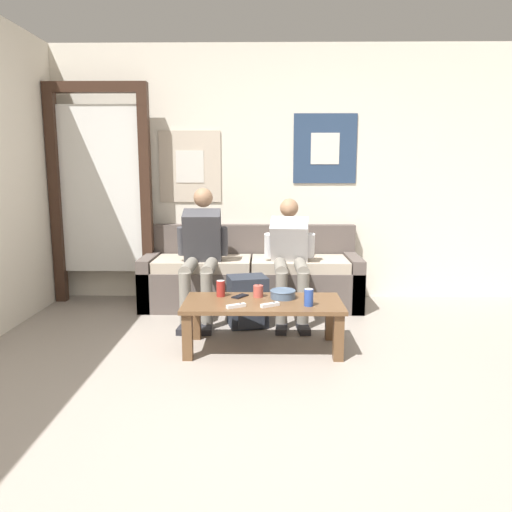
{
  "coord_description": "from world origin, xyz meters",
  "views": [
    {
      "loc": [
        -0.06,
        -2.36,
        1.32
      ],
      "look_at": [
        -0.12,
        1.63,
        0.63
      ],
      "focal_mm": 35.0,
      "sensor_mm": 36.0,
      "label": 1
    }
  ],
  "objects_px": {
    "game_controller_near_left": "(270,305)",
    "person_seated_teen": "(290,254)",
    "coffee_table": "(263,309)",
    "backpack": "(248,302)",
    "drink_can_red": "(221,288)",
    "game_controller_near_right": "(236,306)",
    "couch": "(251,278)",
    "cell_phone": "(240,296)",
    "pillar_candle": "(258,291)",
    "ceramic_bowl": "(283,294)",
    "person_seated_adult": "(201,249)",
    "drink_can_blue": "(309,297)"
  },
  "relations": [
    {
      "from": "game_controller_near_left",
      "to": "pillar_candle",
      "type": "bearing_deg",
      "value": 107.71
    },
    {
      "from": "cell_phone",
      "to": "ceramic_bowl",
      "type": "bearing_deg",
      "value": -6.15
    },
    {
      "from": "backpack",
      "to": "game_controller_near_left",
      "type": "relative_size",
      "value": 3.06
    },
    {
      "from": "pillar_candle",
      "to": "coffee_table",
      "type": "bearing_deg",
      "value": -74.58
    },
    {
      "from": "drink_can_red",
      "to": "game_controller_near_left",
      "type": "xyz_separation_m",
      "value": [
        0.37,
        -0.28,
        -0.05
      ]
    },
    {
      "from": "couch",
      "to": "person_seated_teen",
      "type": "relative_size",
      "value": 1.99
    },
    {
      "from": "person_seated_adult",
      "to": "drink_can_blue",
      "type": "height_order",
      "value": "person_seated_adult"
    },
    {
      "from": "backpack",
      "to": "pillar_candle",
      "type": "distance_m",
      "value": 0.48
    },
    {
      "from": "couch",
      "to": "person_seated_adult",
      "type": "xyz_separation_m",
      "value": [
        -0.45,
        -0.38,
        0.35
      ]
    },
    {
      "from": "couch",
      "to": "cell_phone",
      "type": "distance_m",
      "value": 1.12
    },
    {
      "from": "person_seated_teen",
      "to": "game_controller_near_right",
      "type": "distance_m",
      "value": 1.14
    },
    {
      "from": "coffee_table",
      "to": "drink_can_red",
      "type": "height_order",
      "value": "drink_can_red"
    },
    {
      "from": "drink_can_blue",
      "to": "backpack",
      "type": "bearing_deg",
      "value": 123.9
    },
    {
      "from": "coffee_table",
      "to": "drink_can_red",
      "type": "distance_m",
      "value": 0.37
    },
    {
      "from": "ceramic_bowl",
      "to": "couch",
      "type": "bearing_deg",
      "value": 102.97
    },
    {
      "from": "backpack",
      "to": "ceramic_bowl",
      "type": "distance_m",
      "value": 0.58
    },
    {
      "from": "game_controller_near_right",
      "to": "cell_phone",
      "type": "bearing_deg",
      "value": 87.26
    },
    {
      "from": "drink_can_red",
      "to": "ceramic_bowl",
      "type": "bearing_deg",
      "value": -5.99
    },
    {
      "from": "couch",
      "to": "person_seated_teen",
      "type": "bearing_deg",
      "value": -46.01
    },
    {
      "from": "drink_can_blue",
      "to": "coffee_table",
      "type": "bearing_deg",
      "value": 159.95
    },
    {
      "from": "drink_can_blue",
      "to": "drink_can_red",
      "type": "relative_size",
      "value": 1.0
    },
    {
      "from": "backpack",
      "to": "drink_can_red",
      "type": "relative_size",
      "value": 3.48
    },
    {
      "from": "person_seated_teen",
      "to": "ceramic_bowl",
      "type": "height_order",
      "value": "person_seated_teen"
    },
    {
      "from": "person_seated_adult",
      "to": "cell_phone",
      "type": "bearing_deg",
      "value": -62.43
    },
    {
      "from": "person_seated_adult",
      "to": "cell_phone",
      "type": "relative_size",
      "value": 7.76
    },
    {
      "from": "couch",
      "to": "ceramic_bowl",
      "type": "distance_m",
      "value": 1.19
    },
    {
      "from": "coffee_table",
      "to": "backpack",
      "type": "height_order",
      "value": "backpack"
    },
    {
      "from": "backpack",
      "to": "game_controller_near_right",
      "type": "distance_m",
      "value": 0.75
    },
    {
      "from": "ceramic_bowl",
      "to": "pillar_candle",
      "type": "distance_m",
      "value": 0.19
    },
    {
      "from": "couch",
      "to": "drink_can_red",
      "type": "bearing_deg",
      "value": -100.75
    },
    {
      "from": "drink_can_red",
      "to": "game_controller_near_right",
      "type": "height_order",
      "value": "drink_can_red"
    },
    {
      "from": "game_controller_near_left",
      "to": "person_seated_teen",
      "type": "bearing_deg",
      "value": 79.07
    },
    {
      "from": "drink_can_blue",
      "to": "cell_phone",
      "type": "height_order",
      "value": "drink_can_blue"
    },
    {
      "from": "person_seated_teen",
      "to": "backpack",
      "type": "xyz_separation_m",
      "value": [
        -0.38,
        -0.31,
        -0.37
      ]
    },
    {
      "from": "game_controller_near_right",
      "to": "backpack",
      "type": "bearing_deg",
      "value": 85.34
    },
    {
      "from": "person_seated_adult",
      "to": "backpack",
      "type": "relative_size",
      "value": 2.68
    },
    {
      "from": "person_seated_teen",
      "to": "person_seated_adult",
      "type": "bearing_deg",
      "value": -179.66
    },
    {
      "from": "couch",
      "to": "game_controller_near_left",
      "type": "xyz_separation_m",
      "value": [
        0.16,
        -1.38,
        0.11
      ]
    },
    {
      "from": "person_seated_adult",
      "to": "game_controller_near_right",
      "type": "bearing_deg",
      "value": -70.28
    },
    {
      "from": "person_seated_teen",
      "to": "backpack",
      "type": "relative_size",
      "value": 2.45
    },
    {
      "from": "pillar_candle",
      "to": "game_controller_near_left",
      "type": "relative_size",
      "value": 0.72
    },
    {
      "from": "coffee_table",
      "to": "drink_can_red",
      "type": "xyz_separation_m",
      "value": [
        -0.32,
        0.14,
        0.12
      ]
    },
    {
      "from": "ceramic_bowl",
      "to": "cell_phone",
      "type": "distance_m",
      "value": 0.33
    },
    {
      "from": "drink_can_blue",
      "to": "game_controller_near_left",
      "type": "bearing_deg",
      "value": -175.48
    },
    {
      "from": "game_controller_near_left",
      "to": "backpack",
      "type": "bearing_deg",
      "value": 104.43
    },
    {
      "from": "backpack",
      "to": "cell_phone",
      "type": "xyz_separation_m",
      "value": [
        -0.05,
        -0.43,
        0.17
      ]
    },
    {
      "from": "coffee_table",
      "to": "backpack",
      "type": "relative_size",
      "value": 2.71
    },
    {
      "from": "person_seated_adult",
      "to": "game_controller_near_right",
      "type": "height_order",
      "value": "person_seated_adult"
    },
    {
      "from": "couch",
      "to": "coffee_table",
      "type": "distance_m",
      "value": 1.25
    },
    {
      "from": "backpack",
      "to": "game_controller_near_left",
      "type": "distance_m",
      "value": 0.74
    }
  ]
}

